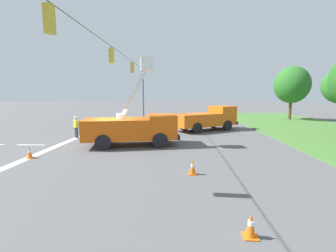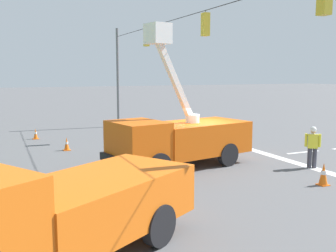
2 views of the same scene
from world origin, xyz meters
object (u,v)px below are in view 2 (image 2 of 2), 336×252
at_px(utility_truck_support_near, 58,213).
at_px(traffic_cone_near_bucket, 155,127).
at_px(road_worker, 313,145).
at_px(traffic_cone_mid_right, 67,144).
at_px(utility_truck_bucket_lift, 178,136).
at_px(traffic_cone_foreground_left, 36,134).
at_px(traffic_cone_mid_left, 323,174).
at_px(traffic_cone_foreground_right, 234,139).

xyz_separation_m(utility_truck_support_near, traffic_cone_near_bucket, (16.33, -8.61, -0.81)).
distance_m(road_worker, traffic_cone_mid_right, 11.98).
bearing_deg(utility_truck_bucket_lift, traffic_cone_foreground_left, 26.56).
relative_size(utility_truck_support_near, traffic_cone_mid_right, 9.66).
height_order(utility_truck_support_near, traffic_cone_mid_right, utility_truck_support_near).
bearing_deg(utility_truck_bucket_lift, traffic_cone_mid_left, -142.17).
xyz_separation_m(utility_truck_support_near, traffic_cone_mid_right, (12.54, -2.18, -0.84)).
xyz_separation_m(road_worker, traffic_cone_foreground_right, (5.88, 0.09, -0.69)).
relative_size(utility_truck_bucket_lift, road_worker, 3.77).
relative_size(utility_truck_bucket_lift, traffic_cone_near_bucket, 8.85).
xyz_separation_m(utility_truck_bucket_lift, road_worker, (-2.43, -5.10, -0.31)).
distance_m(utility_truck_bucket_lift, traffic_cone_mid_right, 6.81).
xyz_separation_m(traffic_cone_mid_left, traffic_cone_mid_right, (10.16, 7.37, -0.07)).
xyz_separation_m(traffic_cone_foreground_right, traffic_cone_near_bucket, (5.90, 2.38, 0.06)).
height_order(utility_truck_support_near, traffic_cone_foreground_right, utility_truck_support_near).
bearing_deg(utility_truck_support_near, road_worker, -67.70).
height_order(traffic_cone_foreground_right, traffic_cone_near_bucket, traffic_cone_near_bucket).
height_order(traffic_cone_foreground_right, traffic_cone_mid_left, traffic_cone_mid_left).
bearing_deg(traffic_cone_foreground_right, traffic_cone_foreground_left, 57.06).
bearing_deg(traffic_cone_near_bucket, utility_truck_bucket_lift, 164.28).
bearing_deg(traffic_cone_mid_right, road_worker, -131.97).
height_order(utility_truck_bucket_lift, traffic_cone_mid_left, utility_truck_bucket_lift).
xyz_separation_m(traffic_cone_foreground_right, traffic_cone_mid_right, (2.12, 8.81, 0.03)).
relative_size(road_worker, traffic_cone_foreground_right, 2.75).
relative_size(utility_truck_bucket_lift, traffic_cone_foreground_right, 10.38).
bearing_deg(traffic_cone_mid_right, traffic_cone_near_bucket, -59.50).
relative_size(utility_truck_support_near, traffic_cone_foreground_left, 10.34).
relative_size(traffic_cone_foreground_left, traffic_cone_mid_left, 0.78).
xyz_separation_m(utility_truck_bucket_lift, traffic_cone_mid_right, (5.56, 3.80, -0.98)).
height_order(road_worker, traffic_cone_near_bucket, road_worker).
bearing_deg(traffic_cone_foreground_left, traffic_cone_near_bucket, -94.16).
bearing_deg(traffic_cone_foreground_right, utility_truck_bucket_lift, 124.53).
distance_m(utility_truck_support_near, traffic_cone_mid_right, 12.76).
distance_m(road_worker, traffic_cone_foreground_right, 5.92).
distance_m(road_worker, traffic_cone_foreground_left, 15.93).
bearing_deg(traffic_cone_foreground_right, traffic_cone_near_bucket, 21.95).
bearing_deg(traffic_cone_mid_left, traffic_cone_near_bucket, 3.86).
xyz_separation_m(utility_truck_bucket_lift, traffic_cone_mid_left, (-4.60, -3.57, -0.90)).
height_order(traffic_cone_foreground_left, traffic_cone_foreground_right, same).
bearing_deg(utility_truck_support_near, traffic_cone_near_bucket, -27.80).
bearing_deg(traffic_cone_near_bucket, traffic_cone_foreground_left, 85.84).
height_order(utility_truck_bucket_lift, traffic_cone_foreground_left, utility_truck_bucket_lift).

